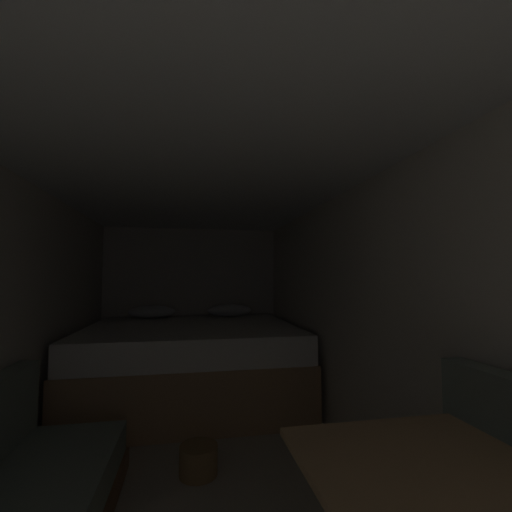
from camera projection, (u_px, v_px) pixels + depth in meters
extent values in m
plane|color=#B2A893|center=(193.00, 489.00, 2.12)|extent=(7.14, 7.14, 0.00)
cube|color=beige|center=(192.00, 300.00, 4.72)|extent=(2.40, 0.05, 1.97)
cube|color=beige|center=(366.00, 322.00, 2.40)|extent=(0.05, 5.14, 1.97)
cube|color=white|center=(197.00, 170.00, 2.24)|extent=(2.40, 5.14, 0.05)
cube|color=tan|center=(191.00, 374.00, 3.67)|extent=(2.18, 1.89, 0.53)
cube|color=white|center=(192.00, 337.00, 3.70)|extent=(2.14, 1.85, 0.26)
ellipsoid|color=white|center=(152.00, 312.00, 4.34)|extent=(0.58, 0.32, 0.16)
ellipsoid|color=white|center=(230.00, 310.00, 4.53)|extent=(0.58, 0.32, 0.16)
cube|color=tan|center=(433.00, 476.00, 0.95)|extent=(0.68, 0.70, 0.02)
cylinder|color=olive|center=(199.00, 460.00, 2.27)|extent=(0.25, 0.25, 0.19)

